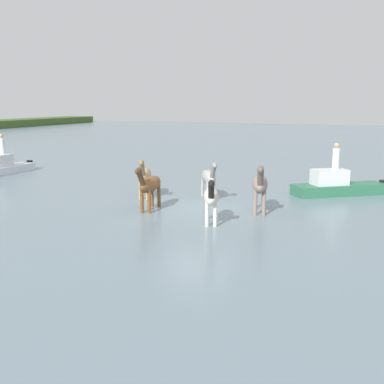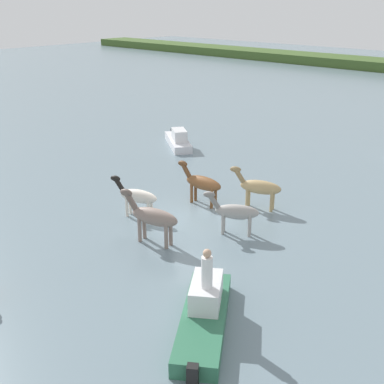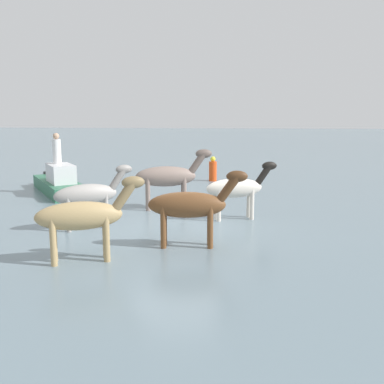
% 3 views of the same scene
% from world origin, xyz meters
% --- Properties ---
extents(ground_plane, '(150.42, 150.42, 0.00)m').
position_xyz_m(ground_plane, '(0.00, 0.00, 0.00)').
color(ground_plane, slate).
extents(horse_mid_herd, '(2.05, 1.46, 1.72)m').
position_xyz_m(horse_mid_herd, '(2.24, 0.27, 0.95)').
color(horse_mid_herd, '#9E9993').
rests_on(horse_mid_herd, ground_plane).
extents(horse_dun_straggler, '(2.18, 1.04, 1.71)m').
position_xyz_m(horse_dun_straggler, '(-1.80, -1.21, 0.94)').
color(horse_dun_straggler, silver).
rests_on(horse_dun_straggler, ground_plane).
extents(horse_dark_mare, '(2.55, 1.02, 1.97)m').
position_xyz_m(horse_dark_mare, '(0.43, -2.42, 1.09)').
color(horse_dark_mare, gray).
rests_on(horse_dark_mare, ground_plane).
extents(horse_pinto_flank, '(2.37, 0.71, 1.83)m').
position_xyz_m(horse_pinto_flank, '(-0.71, 1.68, 1.01)').
color(horse_pinto_flank, brown).
rests_on(horse_pinto_flank, ground_plane).
extents(horse_chestnut_trailing, '(2.31, 1.17, 1.82)m').
position_xyz_m(horse_chestnut_trailing, '(1.45, 2.98, 1.00)').
color(horse_chestnut_trailing, tan).
rests_on(horse_chestnut_trailing, ground_plane).
extents(boat_motor_center, '(3.44, 4.26, 1.33)m').
position_xyz_m(boat_motor_center, '(5.21, -4.95, 0.31)').
color(boat_motor_center, '#2D6B4C').
rests_on(boat_motor_center, ground_plane).
extents(boat_dinghy_port, '(3.78, 3.17, 1.32)m').
position_xyz_m(boat_dinghy_port, '(-7.94, 7.66, 0.30)').
color(boat_dinghy_port, silver).
rests_on(boat_dinghy_port, ground_plane).
extents(person_helmsman_aft, '(0.32, 0.32, 1.19)m').
position_xyz_m(person_helmsman_aft, '(5.17, -4.81, 1.73)').
color(person_helmsman_aft, silver).
rests_on(person_helmsman_aft, boat_motor_center).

